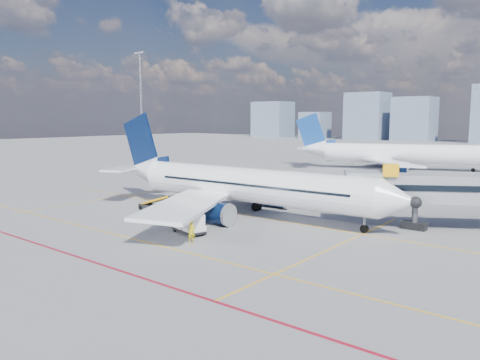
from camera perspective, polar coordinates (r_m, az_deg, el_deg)
The scene contains 10 objects.
ground at distance 45.09m, azimuth -6.25°, elevation -5.81°, with size 420.00×420.00×0.00m, color gray.
apron_markings at distance 42.92m, azimuth -10.52°, elevation -6.57°, with size 90.00×35.12×0.01m.
floodlight_mast_nw at distance 111.62m, azimuth -11.93°, elevation 9.01°, with size 3.20×0.61×25.45m.
distant_skyline at distance 228.16m, azimuth 24.48°, elevation 6.78°, with size 252.85×15.98×24.57m.
main_aircraft at distance 50.73m, azimuth -0.18°, elevation -0.57°, with size 38.06×33.15×11.09m.
second_aircraft at distance 100.53m, azimuth 17.97°, elevation 3.07°, with size 39.01×33.14×11.79m.
baggage_tug at distance 42.75m, azimuth -5.42°, elevation -5.65°, with size 2.17×1.71×1.34m.
cargo_dolly at distance 42.62m, azimuth -6.28°, elevation -5.14°, with size 3.77×2.35×1.92m.
belt_loader at distance 53.37m, azimuth -10.48°, elevation -3.17°, with size 5.51×1.80×2.22m.
ramp_worker at distance 39.39m, azimuth -5.90°, elevation -6.33°, with size 0.70×0.46×1.92m, color yellow.
Camera 1 is at (31.09, -30.98, 10.35)m, focal length 35.00 mm.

